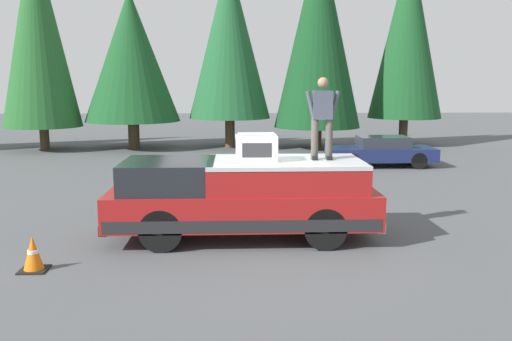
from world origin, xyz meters
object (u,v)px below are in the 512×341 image
(compressor_unit, at_px, (256,147))
(person_on_truck_bed, at_px, (322,116))
(traffic_cone, at_px, (33,254))
(parked_car_navy, at_px, (381,151))
(pickup_truck, at_px, (243,197))

(compressor_unit, bearing_deg, person_on_truck_bed, -83.25)
(compressor_unit, distance_m, traffic_cone, 4.63)
(traffic_cone, bearing_deg, person_on_truck_bed, -70.13)
(compressor_unit, height_order, person_on_truck_bed, person_on_truck_bed)
(compressor_unit, height_order, traffic_cone, compressor_unit)
(person_on_truck_bed, bearing_deg, parked_car_navy, -22.28)
(pickup_truck, distance_m, compressor_unit, 1.09)
(pickup_truck, height_order, traffic_cone, pickup_truck)
(compressor_unit, bearing_deg, parked_car_navy, -28.64)
(pickup_truck, height_order, compressor_unit, compressor_unit)
(person_on_truck_bed, xyz_separation_m, traffic_cone, (-1.92, 5.32, -2.26))
(person_on_truck_bed, bearing_deg, pickup_truck, 92.25)
(person_on_truck_bed, height_order, parked_car_navy, person_on_truck_bed)
(pickup_truck, relative_size, parked_car_navy, 1.35)
(person_on_truck_bed, bearing_deg, compressor_unit, 96.75)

